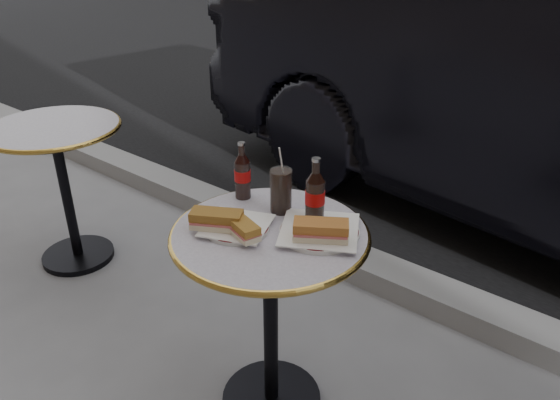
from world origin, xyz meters
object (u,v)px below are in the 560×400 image
Objects in this scene: bistro_table at (271,324)px; cola_bottle_left at (242,170)px; plate_left at (237,227)px; cola_glass at (281,191)px; cola_bottle_right at (315,191)px; plate_right at (319,232)px.

cola_bottle_left reaches higher than bistro_table.
bistro_table is at bearing 31.75° from plate_left.
plate_left is 1.37× the size of cola_glass.
cola_bottle_right is (0.30, 0.01, 0.01)m from cola_bottle_left.
plate_right reaches higher than plate_left.
cola_bottle_left is at bearing 174.13° from plate_right.
plate_left is 0.27m from cola_bottle_right.
cola_bottle_right is at bearing 47.64° from plate_left.
plate_right is 1.21× the size of cola_bottle_left.
cola_bottle_right reaches higher than plate_left.
bistro_table is 3.59× the size of plate_left.
cola_glass reaches higher than plate_right.
plate_right is at bearing -40.85° from cola_bottle_right.
cola_glass is at bearing -178.26° from cola_bottle_right.
cola_bottle_left is 0.91× the size of cola_bottle_right.
cola_bottle_right is at bearing 139.15° from plate_right.
plate_right is 1.10× the size of cola_bottle_right.
plate_left is 0.19m from cola_glass.
plate_left is 1.01× the size of cola_bottle_left.
plate_right is (0.22, 0.14, 0.00)m from plate_left.
plate_right is 1.64× the size of cola_glass.
plate_left is at bearing -147.64° from plate_right.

